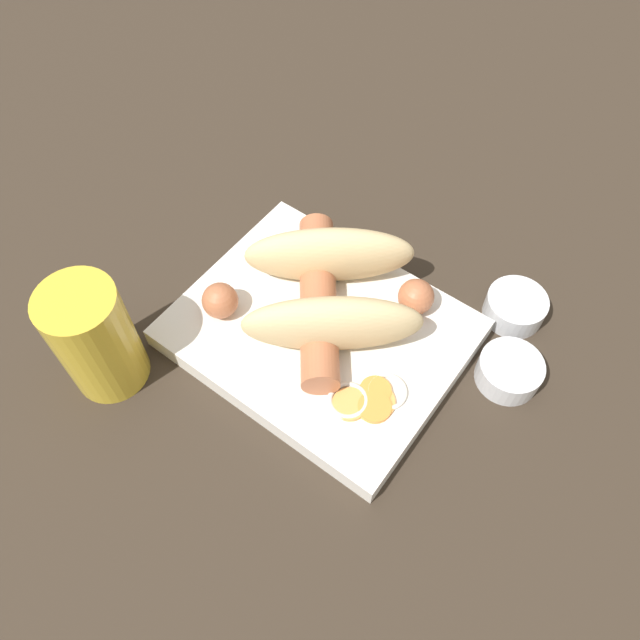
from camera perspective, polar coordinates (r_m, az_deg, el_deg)
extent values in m
plane|color=#33281E|center=(0.56, 0.00, -1.73)|extent=(3.00, 3.00, 0.00)
cube|color=silver|center=(0.56, 0.00, -1.16)|extent=(0.24, 0.19, 0.02)
ellipsoid|color=#DBBC84|center=(0.51, 1.13, -0.34)|extent=(0.14, 0.12, 0.06)
ellipsoid|color=#DBBC84|center=(0.55, 0.87, 5.97)|extent=(0.14, 0.12, 0.06)
cylinder|color=#B26642|center=(0.54, -0.16, 1.97)|extent=(0.13, 0.15, 0.03)
sphere|color=#B26642|center=(0.55, 8.77, 2.12)|extent=(0.03, 0.03, 0.03)
sphere|color=#B26642|center=(0.55, -9.13, 1.77)|extent=(0.03, 0.03, 0.03)
cylinder|color=#F99E4C|center=(0.51, 2.75, -7.70)|extent=(0.04, 0.04, 0.00)
cylinder|color=orange|center=(0.51, 5.02, -7.94)|extent=(0.03, 0.03, 0.00)
cylinder|color=#F99E4C|center=(0.51, 4.89, -7.42)|extent=(0.05, 0.05, 0.00)
cylinder|color=orange|center=(0.51, 5.10, -6.45)|extent=(0.03, 0.03, 0.00)
torus|color=silver|center=(0.52, 6.13, -6.50)|extent=(0.03, 0.03, 0.00)
torus|color=silver|center=(0.51, 2.55, -7.37)|extent=(0.03, 0.03, 0.00)
cylinder|color=silver|center=(0.56, 16.91, -4.50)|extent=(0.05, 0.05, 0.02)
cylinder|color=#4C662D|center=(0.56, 16.74, -4.84)|extent=(0.05, 0.05, 0.01)
cylinder|color=silver|center=(0.60, 17.40, 1.14)|extent=(0.05, 0.05, 0.02)
cylinder|color=#4C662D|center=(0.60, 17.24, 0.77)|extent=(0.05, 0.05, 0.01)
cylinder|color=gold|center=(0.53, -19.87, -1.62)|extent=(0.06, 0.06, 0.11)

